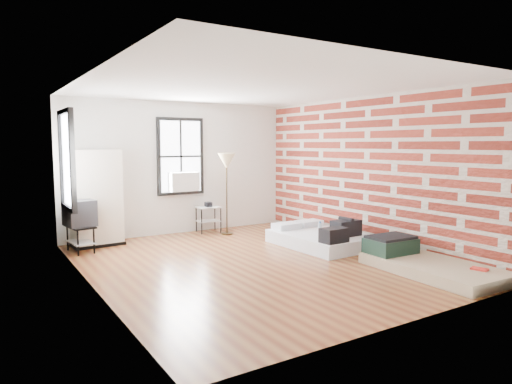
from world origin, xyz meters
TOP-DOWN VIEW (x-y plane):
  - ground at (0.00, 0.00)m, footprint 6.00×6.00m
  - room_shell at (0.23, 0.36)m, footprint 5.02×6.02m
  - mattress_main at (1.75, 0.36)m, footprint 1.40×1.87m
  - mattress_bare at (1.93, -1.75)m, footprint 1.17×2.10m
  - wardrobe at (-1.84, 2.65)m, footprint 0.94×0.58m
  - side_table at (0.52, 2.72)m, footprint 0.53×0.44m
  - floor_lamp at (0.75, 2.29)m, footprint 0.37×0.37m
  - tv_stand at (-2.21, 2.27)m, footprint 0.53×0.70m

SIDE VIEW (x-z plane):
  - ground at x=0.00m, z-range 0.00..0.00m
  - mattress_bare at x=1.93m, z-range -0.09..0.35m
  - mattress_main at x=1.75m, z-range -0.13..0.45m
  - side_table at x=0.52m, z-range 0.11..0.77m
  - tv_stand at x=-2.21m, z-range 0.20..1.13m
  - wardrobe at x=-1.84m, z-range 0.00..1.80m
  - floor_lamp at x=0.75m, z-range 0.62..2.34m
  - room_shell at x=0.23m, z-range 0.33..3.14m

